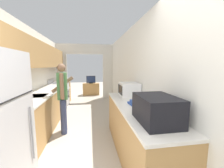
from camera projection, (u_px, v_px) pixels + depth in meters
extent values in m
cube|color=silver|center=(15.00, 80.00, 2.78)|extent=(0.06, 7.96, 2.50)
cube|color=#B2844C|center=(41.00, 56.00, 3.74)|extent=(0.32, 4.35, 0.65)
cube|color=silver|center=(137.00, 78.00, 3.18)|extent=(0.06, 7.96, 2.50)
cube|color=silver|center=(60.00, 77.00, 6.17)|extent=(0.65, 0.06, 2.05)
cube|color=silver|center=(110.00, 76.00, 6.53)|extent=(0.65, 0.06, 2.05)
cube|color=silver|center=(85.00, 49.00, 6.18)|extent=(2.92, 0.06, 0.45)
cube|color=#B2844C|center=(42.00, 112.00, 3.33)|extent=(0.60, 3.08, 0.85)
cube|color=silver|center=(41.00, 94.00, 3.27)|extent=(0.62, 3.09, 0.03)
cube|color=#B2844C|center=(63.00, 92.00, 5.82)|extent=(0.60, 0.53, 0.85)
cube|color=silver|center=(62.00, 82.00, 5.76)|extent=(0.62, 0.54, 0.03)
cube|color=#9EA3A8|center=(36.00, 96.00, 3.00)|extent=(0.42, 0.44, 0.00)
cube|color=#B2844C|center=(136.00, 131.00, 2.33)|extent=(0.60, 2.22, 0.85)
cube|color=silver|center=(136.00, 106.00, 2.27)|extent=(0.62, 2.24, 0.03)
cube|color=black|center=(16.00, 98.00, 1.36)|extent=(0.01, 0.79, 0.01)
cylinder|color=#99999E|center=(32.00, 133.00, 1.69)|extent=(0.02, 0.02, 0.68)
cube|color=#B7B7BC|center=(60.00, 95.00, 5.20)|extent=(0.62, 0.73, 0.88)
cube|color=black|center=(68.00, 94.00, 5.25)|extent=(0.01, 0.50, 0.27)
cylinder|color=#B7B7BC|center=(68.00, 89.00, 5.22)|extent=(0.02, 0.58, 0.02)
cube|color=#B7B7BC|center=(51.00, 81.00, 5.08)|extent=(0.04, 0.73, 0.14)
cylinder|color=#232328|center=(62.00, 84.00, 5.00)|extent=(0.16, 0.16, 0.01)
cylinder|color=#232328|center=(63.00, 83.00, 5.32)|extent=(0.16, 0.16, 0.01)
cylinder|color=#232328|center=(54.00, 84.00, 4.96)|extent=(0.16, 0.16, 0.01)
cylinder|color=#232328|center=(56.00, 83.00, 5.28)|extent=(0.16, 0.16, 0.01)
cylinder|color=#384266|center=(64.00, 117.00, 3.07)|extent=(0.15, 0.15, 0.79)
cylinder|color=#384266|center=(64.00, 114.00, 3.23)|extent=(0.15, 0.15, 0.79)
cube|color=#4C844C|center=(62.00, 86.00, 3.06)|extent=(0.24, 0.24, 0.59)
cylinder|color=#8C664C|center=(62.00, 86.00, 2.92)|extent=(0.09, 0.09, 0.56)
cylinder|color=#8C664C|center=(63.00, 85.00, 3.19)|extent=(0.51, 0.15, 0.39)
sphere|color=#8C664C|center=(61.00, 68.00, 3.00)|extent=(0.18, 0.18, 0.18)
cube|color=black|center=(156.00, 114.00, 1.58)|extent=(0.41, 0.56, 0.20)
cube|color=black|center=(157.00, 101.00, 1.56)|extent=(0.41, 0.56, 0.11)
cube|color=#2D2D33|center=(146.00, 96.00, 1.85)|extent=(0.24, 0.02, 0.10)
cube|color=white|center=(129.00, 89.00, 2.98)|extent=(0.39, 0.45, 0.28)
cube|color=black|center=(121.00, 90.00, 2.90)|extent=(0.01, 0.27, 0.19)
cube|color=#38383D|center=(119.00, 88.00, 3.10)|extent=(0.01, 0.09, 0.20)
cube|color=#2D4C99|center=(136.00, 104.00, 2.31)|extent=(0.26, 0.26, 0.03)
cube|color=#2D4C99|center=(136.00, 102.00, 2.31)|extent=(0.19, 0.26, 0.03)
cube|color=#B2844C|center=(91.00, 89.00, 7.26)|extent=(0.84, 0.42, 0.62)
cube|color=black|center=(91.00, 83.00, 7.18)|extent=(0.20, 0.16, 0.02)
cube|color=black|center=(91.00, 79.00, 7.16)|extent=(0.47, 0.04, 0.37)
cube|color=navy|center=(91.00, 79.00, 7.13)|extent=(0.43, 0.01, 0.33)
cube|color=#B7B7BC|center=(64.00, 81.00, 5.78)|extent=(0.14, 0.19, 0.00)
cube|color=black|center=(64.00, 81.00, 5.62)|extent=(0.08, 0.11, 0.02)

